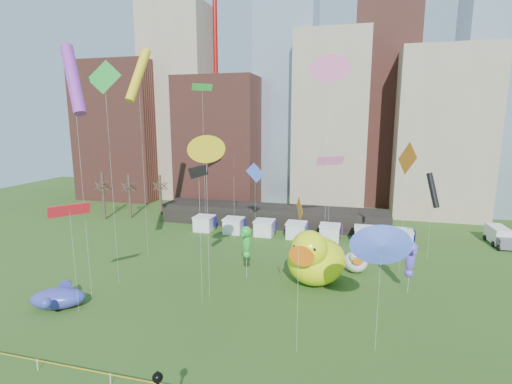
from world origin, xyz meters
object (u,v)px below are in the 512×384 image
(big_duck, at_px, (315,258))
(whale_inflatable, at_px, (59,297))
(box_truck, at_px, (499,236))
(seahorse_purple, at_px, (410,257))
(seahorse_green, at_px, (246,240))
(small_duck, at_px, (356,261))

(big_duck, relative_size, whale_inflatable, 1.45)
(big_duck, height_order, whale_inflatable, big_duck)
(big_duck, xyz_separation_m, box_truck, (24.06, 20.27, -1.69))
(seahorse_purple, height_order, box_truck, seahorse_purple)
(whale_inflatable, bearing_deg, seahorse_green, 14.66)
(big_duck, distance_m, small_duck, 6.52)
(small_duck, bearing_deg, seahorse_green, -166.48)
(big_duck, height_order, seahorse_purple, big_duck)
(box_truck, bearing_deg, seahorse_green, -150.83)
(seahorse_purple, xyz_separation_m, box_truck, (14.44, 19.93, -2.65))
(seahorse_green, bearing_deg, box_truck, 36.40)
(seahorse_green, bearing_deg, seahorse_purple, 5.63)
(small_duck, height_order, seahorse_green, seahorse_green)
(big_duck, relative_size, seahorse_purple, 1.66)
(small_duck, bearing_deg, seahorse_purple, -48.11)
(big_duck, relative_size, seahorse_green, 1.50)
(big_duck, xyz_separation_m, seahorse_purple, (9.62, 0.33, 0.96))
(small_duck, xyz_separation_m, whale_inflatable, (-27.39, -16.14, -0.33))
(box_truck, bearing_deg, whale_inflatable, -149.91)
(seahorse_green, distance_m, whale_inflatable, 19.39)
(seahorse_purple, distance_m, whale_inflatable, 34.92)
(big_duck, bearing_deg, box_truck, 54.48)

